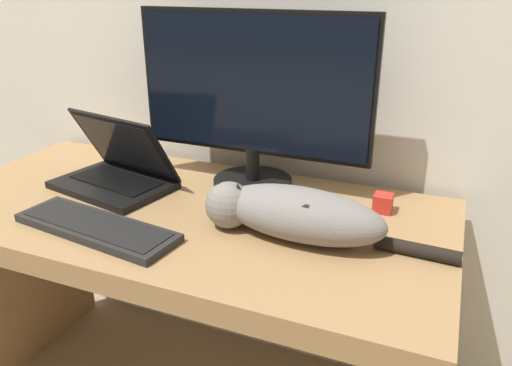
# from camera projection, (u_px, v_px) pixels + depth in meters

# --- Properties ---
(desk) EXTENTS (1.42, 0.69, 0.72)m
(desk) POSITION_uv_depth(u_px,v_px,m) (185.00, 256.00, 1.41)
(desk) COLOR #A37A4C
(desk) RESTS_ON ground_plane
(monitor) EXTENTS (0.69, 0.23, 0.50)m
(monitor) POSITION_uv_depth(u_px,v_px,m) (253.00, 99.00, 1.39)
(monitor) COLOR black
(monitor) RESTS_ON desk
(laptop) EXTENTS (0.37, 0.29, 0.22)m
(laptop) POSITION_uv_depth(u_px,v_px,m) (117.00, 172.00, 1.47)
(laptop) COLOR black
(laptop) RESTS_ON desk
(external_keyboard) EXTENTS (0.45, 0.19, 0.02)m
(external_keyboard) POSITION_uv_depth(u_px,v_px,m) (96.00, 227.00, 1.22)
(external_keyboard) COLOR black
(external_keyboard) RESTS_ON desk
(cat) EXTENTS (0.60, 0.18, 0.12)m
(cat) POSITION_uv_depth(u_px,v_px,m) (292.00, 212.00, 1.18)
(cat) COLOR gray
(cat) RESTS_ON desk
(small_toy) EXTENTS (0.05, 0.05, 0.05)m
(small_toy) POSITION_uv_depth(u_px,v_px,m) (383.00, 203.00, 1.32)
(small_toy) COLOR red
(small_toy) RESTS_ON desk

